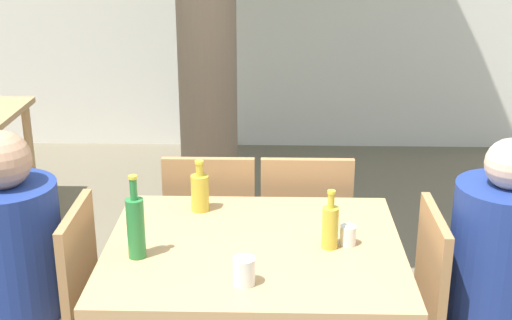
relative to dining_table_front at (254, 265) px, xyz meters
name	(u,v)px	position (x,y,z in m)	size (l,w,h in m)	color
dining_table_front	(254,265)	(0.00, 0.00, 0.00)	(1.17, 0.98, 0.76)	tan
patio_chair_0	(55,297)	(-0.82, 0.00, -0.16)	(0.44, 0.44, 0.90)	#A87A4C
patio_chair_1	(456,302)	(0.82, 0.00, -0.16)	(0.44, 0.44, 0.90)	#A87A4C
patio_chair_2	(212,224)	(-0.23, 0.72, -0.16)	(0.44, 0.44, 0.90)	#A87A4C
patio_chair_3	(305,225)	(0.23, 0.72, -0.16)	(0.44, 0.44, 0.90)	#A87A4C
oil_cruet_0	(330,226)	(0.30, -0.01, 0.18)	(0.06, 0.06, 0.24)	gold
green_bottle_1	(136,226)	(-0.44, -0.11, 0.22)	(0.07, 0.07, 0.33)	#287A38
oil_cruet_2	(200,191)	(-0.25, 0.34, 0.18)	(0.08, 0.08, 0.23)	gold
drinking_glass_0	(348,235)	(0.37, 0.02, 0.13)	(0.06, 0.06, 0.08)	silver
drinking_glass_1	(244,271)	(-0.03, -0.31, 0.14)	(0.08, 0.08, 0.10)	silver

